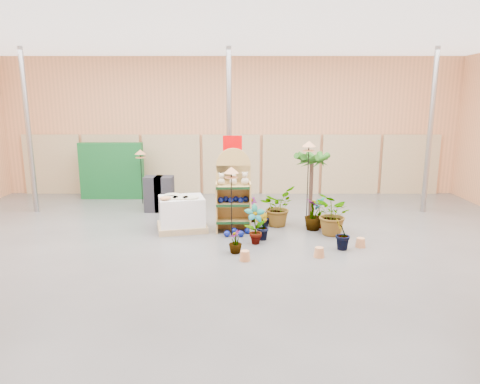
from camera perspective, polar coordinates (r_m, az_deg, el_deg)
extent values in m
cube|color=#4D4D4D|center=(8.86, -1.98, -8.71)|extent=(15.00, 12.00, 0.10)
cube|color=white|center=(8.41, -2.22, 22.06)|extent=(15.00, 12.00, 0.10)
cube|color=tan|center=(14.35, -1.19, 8.71)|extent=(15.00, 0.10, 4.50)
cylinder|color=gray|center=(13.16, -26.36, 7.17)|extent=(0.14, 0.14, 4.50)
cylinder|color=gray|center=(12.89, 24.00, 7.30)|extent=(0.14, 0.14, 4.50)
cylinder|color=gray|center=(11.81, -1.46, 7.99)|extent=(0.14, 0.14, 4.50)
cube|color=tan|center=(15.68, -23.72, 3.39)|extent=(1.90, 0.06, 2.00)
cube|color=tan|center=(14.98, -16.69, 3.54)|extent=(1.90, 0.06, 2.00)
cube|color=tan|center=(14.53, -9.10, 3.65)|extent=(1.90, 0.06, 2.00)
cube|color=tan|center=(14.35, -1.18, 3.69)|extent=(1.90, 0.06, 2.00)
cube|color=tan|center=(14.45, 6.80, 3.67)|extent=(1.90, 0.06, 2.00)
cube|color=tan|center=(14.81, 14.52, 3.57)|extent=(1.90, 0.06, 2.00)
cube|color=tan|center=(15.43, 21.74, 3.43)|extent=(1.90, 0.06, 2.00)
cube|color=#AF8C4C|center=(10.40, -0.88, -0.73)|extent=(0.84, 0.11, 1.57)
cylinder|color=#AF8C4C|center=(10.25, -0.90, 3.56)|extent=(0.84, 0.11, 0.83)
cube|color=#AF8C4C|center=(10.29, -0.90, -3.80)|extent=(0.81, 0.49, 0.04)
cube|color=#0F3819|center=(10.07, -0.92, -4.16)|extent=(0.80, 0.06, 0.06)
cube|color=#AF8C4C|center=(10.18, -0.90, -1.54)|extent=(0.81, 0.49, 0.04)
cube|color=#0F3819|center=(9.96, -0.93, -1.85)|extent=(0.80, 0.06, 0.06)
cube|color=#AF8C4C|center=(10.09, -0.91, 0.76)|extent=(0.81, 0.49, 0.04)
cube|color=#0F3819|center=(9.87, -0.93, 0.50)|extent=(0.80, 0.06, 0.06)
cube|color=#AF8C4C|center=(10.22, -3.14, -2.04)|extent=(0.06, 0.46, 1.20)
cube|color=#AF8C4C|center=(10.21, 1.34, -2.05)|extent=(0.06, 0.46, 1.20)
sphere|color=#BEAE90|center=(10.14, -2.48, 1.40)|extent=(0.17, 0.17, 0.17)
sphere|color=#BEAE90|center=(10.11, -2.49, 2.17)|extent=(0.13, 0.13, 0.13)
sphere|color=#BEAE90|center=(10.13, -0.91, 1.42)|extent=(0.18, 0.18, 0.18)
sphere|color=#BEAE90|center=(10.10, -0.91, 2.22)|extent=(0.13, 0.13, 0.13)
sphere|color=#BEAE90|center=(10.12, 0.66, 1.45)|extent=(0.19, 0.19, 0.19)
sphere|color=#BEAE90|center=(10.10, 0.67, 2.27)|extent=(0.13, 0.13, 0.13)
sphere|color=navy|center=(10.15, -2.58, -1.07)|extent=(0.14, 0.14, 0.14)
sphere|color=navy|center=(10.26, -1.89, -0.93)|extent=(0.14, 0.14, 0.14)
sphere|color=navy|center=(10.14, -1.24, -1.07)|extent=(0.14, 0.14, 0.14)
sphere|color=navy|center=(10.25, -0.57, -0.93)|extent=(0.14, 0.14, 0.14)
sphere|color=navy|center=(10.14, 0.10, -1.07)|extent=(0.14, 0.14, 0.14)
sphere|color=navy|center=(10.25, 0.76, -0.93)|extent=(0.14, 0.14, 0.14)
sphere|color=navy|center=(9.95, -1.75, -5.58)|extent=(0.15, 0.15, 0.15)
sphere|color=navy|center=(10.18, -0.80, -5.17)|extent=(0.15, 0.15, 0.15)
sphere|color=navy|center=(9.95, 0.11, -5.58)|extent=(0.15, 0.15, 0.15)
sphere|color=navy|center=(10.18, 1.01, -5.17)|extent=(0.15, 0.15, 0.15)
cube|color=tan|center=(10.58, -7.73, -4.62)|extent=(1.34, 1.20, 0.14)
cube|color=white|center=(10.47, -7.79, -2.48)|extent=(1.23, 1.08, 0.67)
cylinder|color=beige|center=(10.29, -9.28, -0.76)|extent=(0.38, 0.38, 0.04)
cylinder|color=beige|center=(10.25, -7.96, -0.77)|extent=(0.38, 0.38, 0.04)
cylinder|color=beige|center=(10.22, -6.63, -0.77)|extent=(0.38, 0.38, 0.04)
cylinder|color=beige|center=(10.56, -9.03, -0.42)|extent=(0.38, 0.38, 0.04)
cube|color=black|center=(12.39, -9.98, -1.37)|extent=(0.50, 0.50, 0.50)
cube|color=black|center=(12.29, -10.07, 0.90)|extent=(0.50, 0.50, 0.50)
cube|color=black|center=(12.45, -11.34, -1.36)|extent=(0.50, 0.50, 0.50)
cube|color=black|center=(12.34, -11.44, 0.90)|extent=(0.50, 0.50, 0.50)
cube|color=#0F5221|center=(14.26, -16.71, 2.72)|extent=(2.00, 0.30, 1.80)
cylinder|color=gray|center=(11.45, -0.99, 2.06)|extent=(0.05, 0.05, 2.20)
cube|color=#CF0003|center=(11.29, -1.01, 6.53)|extent=(0.50, 0.03, 0.40)
cylinder|color=black|center=(9.81, -1.14, -2.05)|extent=(0.02, 0.02, 1.39)
cylinder|color=tan|center=(9.66, -1.16, 1.96)|extent=(0.30, 0.30, 0.02)
cone|color=tan|center=(9.63, -1.17, 2.96)|extent=(0.34, 0.34, 0.14)
cylinder|color=black|center=(10.67, 8.98, 0.37)|extent=(0.02, 0.02, 1.91)
cylinder|color=tan|center=(10.52, 9.15, 5.45)|extent=(0.30, 0.30, 0.02)
cone|color=tan|center=(10.50, 9.18, 6.37)|extent=(0.34, 0.34, 0.14)
cylinder|color=black|center=(13.33, -12.98, 1.47)|extent=(0.02, 0.02, 1.42)
cylinder|color=tan|center=(13.22, -13.12, 4.50)|extent=(0.30, 0.30, 0.02)
cone|color=tan|center=(13.20, -13.16, 5.24)|extent=(0.34, 0.34, 0.14)
cylinder|color=#422D23|center=(11.17, 9.42, -0.03)|extent=(0.10, 0.10, 1.56)
imported|color=#1D5112|center=(9.37, 2.01, -4.36)|extent=(0.51, 0.39, 0.88)
imported|color=#1D5112|center=(9.72, 2.90, -4.55)|extent=(0.44, 0.44, 0.63)
imported|color=#1D5112|center=(10.56, 9.74, -2.93)|extent=(0.58, 0.58, 0.78)
imported|color=#1D5112|center=(10.76, 10.50, -2.66)|extent=(0.38, 0.47, 0.79)
imported|color=#1D5112|center=(10.76, 3.51, -3.18)|extent=(0.37, 0.37, 0.53)
imported|color=#1D5112|center=(10.78, 4.97, -1.92)|extent=(1.06, 1.12, 0.98)
imported|color=#1D5112|center=(8.88, -0.63, -6.63)|extent=(0.32, 0.32, 0.49)
imported|color=#1D5112|center=(9.27, 13.44, -5.51)|extent=(0.48, 0.49, 0.69)
imported|color=#1D5112|center=(10.19, 12.40, -2.91)|extent=(1.06, 1.13, 1.01)
imported|color=#1D5112|center=(11.14, 1.33, -2.27)|extent=(0.50, 0.50, 0.66)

